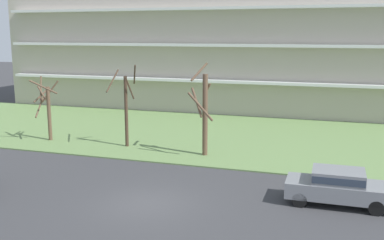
# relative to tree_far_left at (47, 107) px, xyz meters

# --- Properties ---
(ground) EXTENTS (160.00, 160.00, 0.00)m
(ground) POSITION_rel_tree_far_left_xyz_m (11.19, -8.74, -2.41)
(ground) COLOR #38383A
(grass_lawn_strip) EXTENTS (80.00, 16.00, 0.08)m
(grass_lawn_strip) POSITION_rel_tree_far_left_xyz_m (11.19, 5.26, -2.37)
(grass_lawn_strip) COLOR #66844C
(grass_lawn_strip) RESTS_ON ground
(apartment_building) EXTENTS (49.37, 13.08, 12.66)m
(apartment_building) POSITION_rel_tree_far_left_xyz_m (11.19, 19.32, 3.92)
(apartment_building) COLOR #B2A899
(apartment_building) RESTS_ON ground
(tree_far_left) EXTENTS (2.08, 2.08, 4.50)m
(tree_far_left) POSITION_rel_tree_far_left_xyz_m (0.00, 0.00, 0.00)
(tree_far_left) COLOR brown
(tree_far_left) RESTS_ON ground
(tree_left) EXTENTS (1.86, 1.86, 5.44)m
(tree_left) POSITION_rel_tree_far_left_xyz_m (5.92, 0.10, 0.33)
(tree_left) COLOR #423023
(tree_left) RESTS_ON ground
(tree_center) EXTENTS (1.66, 1.81, 5.64)m
(tree_center) POSITION_rel_tree_far_left_xyz_m (11.36, -0.46, 0.37)
(tree_center) COLOR brown
(tree_center) RESTS_ON ground
(sedan_gray_center_left) EXTENTS (4.41, 1.83, 1.57)m
(sedan_gray_center_left) POSITION_rel_tree_far_left_xyz_m (19.13, -6.24, -1.54)
(sedan_gray_center_left) COLOR slate
(sedan_gray_center_left) RESTS_ON ground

